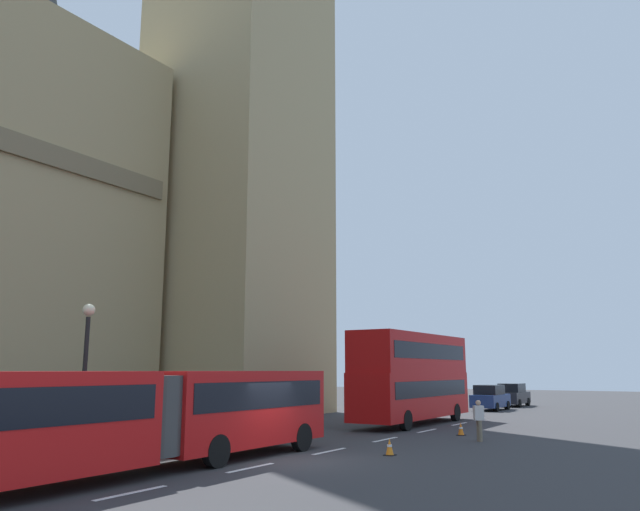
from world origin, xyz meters
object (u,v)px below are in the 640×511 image
object	(u,v)px
sedan_lead	(490,398)
traffic_cone_middle	(461,429)
double_decker_bus	(412,374)
sedan_trailing	(513,395)
street_lamp	(85,367)
pedestrian_near_cones	(479,419)
traffic_cone_west	(390,447)
articulated_bus	(144,411)

from	to	relation	value
sedan_lead	traffic_cone_middle	world-z (taller)	sedan_lead
double_decker_bus	sedan_trailing	distance (m)	20.56
double_decker_bus	street_lamp	bearing A→B (deg)	165.95
sedan_trailing	traffic_cone_middle	world-z (taller)	sedan_trailing
sedan_trailing	pedestrian_near_cones	size ratio (longest dim) A/B	2.60
traffic_cone_west	traffic_cone_middle	distance (m)	7.81
street_lamp	traffic_cone_west	bearing A→B (deg)	-55.67
traffic_cone_middle	pedestrian_near_cones	distance (m)	2.54
sedan_trailing	pedestrian_near_cones	xyz separation A→B (m)	(-26.57, -5.76, -0.00)
double_decker_bus	pedestrian_near_cones	xyz separation A→B (m)	(-6.09, -5.66, -1.80)
street_lamp	pedestrian_near_cones	size ratio (longest dim) A/B	3.12
sedan_lead	street_lamp	bearing A→B (deg)	172.28
street_lamp	pedestrian_near_cones	distance (m)	15.81
traffic_cone_west	pedestrian_near_cones	distance (m)	6.04
sedan_lead	traffic_cone_middle	bearing A→B (deg)	-167.00
sedan_trailing	pedestrian_near_cones	distance (m)	27.18
double_decker_bus	pedestrian_near_cones	world-z (taller)	double_decker_bus
sedan_trailing	traffic_cone_west	world-z (taller)	sedan_trailing
street_lamp	articulated_bus	bearing A→B (deg)	-105.80
articulated_bus	traffic_cone_west	bearing A→B (deg)	-30.71
traffic_cone_west	pedestrian_near_cones	world-z (taller)	pedestrian_near_cones
sedan_lead	articulated_bus	bearing A→B (deg)	-179.80
traffic_cone_west	double_decker_bus	bearing A→B (deg)	20.02
sedan_trailing	street_lamp	xyz separation A→B (m)	(-38.48, 4.41, 2.14)
double_decker_bus	sedan_trailing	bearing A→B (deg)	0.27
articulated_bus	sedan_trailing	size ratio (longest dim) A/B	3.62
double_decker_bus	traffic_cone_middle	world-z (taller)	double_decker_bus
traffic_cone_middle	articulated_bus	bearing A→B (deg)	164.64
sedan_lead	sedan_trailing	xyz separation A→B (m)	(6.10, -0.02, 0.00)
sedan_trailing	traffic_cone_west	distance (m)	32.74
pedestrian_near_cones	double_decker_bus	bearing A→B (deg)	42.94
traffic_cone_west	street_lamp	distance (m)	11.08
street_lamp	traffic_cone_middle	bearing A→B (deg)	-32.01
sedan_trailing	pedestrian_near_cones	world-z (taller)	sedan_trailing
articulated_bus	pedestrian_near_cones	xyz separation A→B (m)	(13.19, -5.66, -0.83)
traffic_cone_middle	street_lamp	size ratio (longest dim) A/B	0.11
sedan_lead	double_decker_bus	bearing A→B (deg)	-179.54
articulated_bus	sedan_trailing	world-z (taller)	articulated_bus
sedan_lead	traffic_cone_middle	size ratio (longest dim) A/B	7.59
sedan_lead	sedan_trailing	size ratio (longest dim) A/B	1.00
double_decker_bus	traffic_cone_west	xyz separation A→B (m)	(-11.95, -4.35, -2.43)
double_decker_bus	pedestrian_near_cones	bearing A→B (deg)	-137.06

